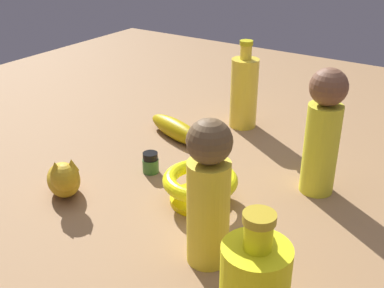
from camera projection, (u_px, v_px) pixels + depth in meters
ground at (192, 175)px, 0.98m from camera, size 2.00×2.00×0.00m
person_figure_adult at (323, 131)px, 0.87m from camera, size 0.07×0.07×0.24m
bowl at (200, 184)px, 0.87m from camera, size 0.14×0.14×0.06m
bottle_tall at (244, 91)px, 1.17m from camera, size 0.07×0.07×0.22m
banana at (176, 129)px, 1.13m from camera, size 0.10×0.19×0.05m
cat_figurine at (64, 178)px, 0.89m from camera, size 0.10×0.12×0.09m
bottle_short at (255, 281)px, 0.60m from camera, size 0.09×0.09×0.17m
nail_polish_jar at (151, 163)px, 0.98m from camera, size 0.03×0.03×0.04m
person_figure_child at (208, 193)px, 0.69m from camera, size 0.09×0.09×0.23m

